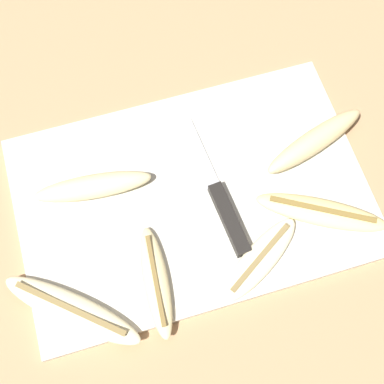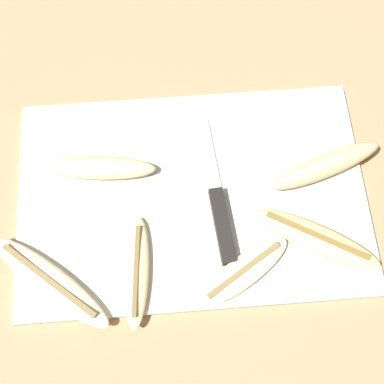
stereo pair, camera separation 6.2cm
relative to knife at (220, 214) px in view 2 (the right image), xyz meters
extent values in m
plane|color=tan|center=(-0.04, 0.04, -0.02)|extent=(4.00, 4.00, 0.00)
cube|color=beige|center=(-0.04, 0.04, -0.01)|extent=(0.51, 0.34, 0.01)
cube|color=black|center=(0.00, -0.02, 0.00)|extent=(0.03, 0.11, 0.02)
cube|color=#B7BABF|center=(-0.01, 0.10, -0.01)|extent=(0.03, 0.12, 0.00)
ellipsoid|color=beige|center=(-0.12, -0.08, 0.00)|extent=(0.05, 0.16, 0.02)
cube|color=olive|center=(-0.12, -0.08, 0.01)|extent=(0.02, 0.13, 0.00)
ellipsoid|color=beige|center=(-0.17, 0.08, 0.01)|extent=(0.17, 0.05, 0.03)
ellipsoid|color=beige|center=(0.16, 0.06, 0.01)|extent=(0.18, 0.09, 0.03)
ellipsoid|color=#EDD689|center=(0.13, -0.05, 0.00)|extent=(0.18, 0.13, 0.02)
cube|color=olive|center=(0.13, -0.05, 0.01)|extent=(0.13, 0.08, 0.00)
ellipsoid|color=beige|center=(-0.24, -0.08, 0.00)|extent=(0.18, 0.16, 0.02)
cube|color=olive|center=(-0.24, -0.08, 0.01)|extent=(0.13, 0.11, 0.00)
ellipsoid|color=beige|center=(0.02, -0.09, 0.00)|extent=(0.15, 0.12, 0.02)
cube|color=olive|center=(0.02, -0.09, 0.01)|extent=(0.11, 0.07, 0.00)
camera|label=1|loc=(-0.12, -0.24, 0.72)|focal=50.00mm
camera|label=2|loc=(-0.06, -0.25, 0.72)|focal=50.00mm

